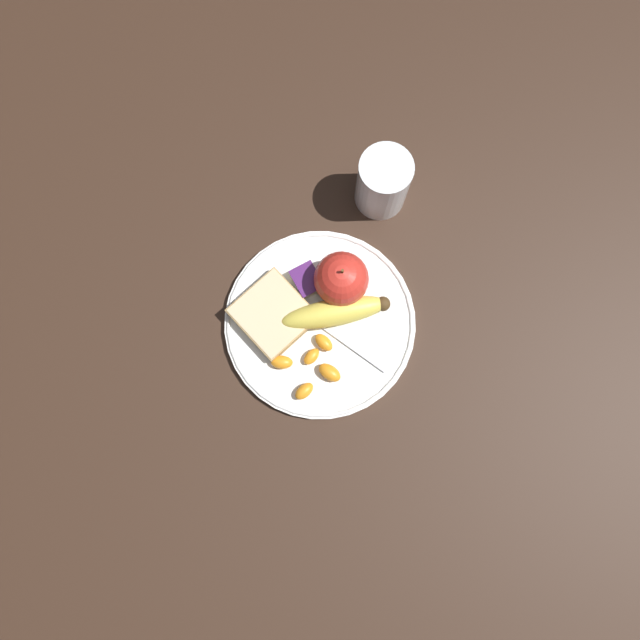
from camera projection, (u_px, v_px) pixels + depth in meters
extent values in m
plane|color=#332116|center=(320.00, 324.00, 0.90)|extent=(3.00, 3.00, 0.00)
cylinder|color=white|center=(320.00, 323.00, 0.89)|extent=(0.27, 0.27, 0.01)
torus|color=white|center=(320.00, 323.00, 0.89)|extent=(0.27, 0.27, 0.01)
cylinder|color=silver|center=(383.00, 183.00, 0.88)|extent=(0.08, 0.08, 0.10)
cylinder|color=#F4A81E|center=(382.00, 185.00, 0.89)|extent=(0.07, 0.07, 0.08)
sphere|color=red|center=(341.00, 279.00, 0.86)|extent=(0.08, 0.08, 0.08)
cylinder|color=brown|center=(342.00, 271.00, 0.82)|extent=(0.00, 0.00, 0.01)
ellipsoid|color=#E0CC4C|center=(334.00, 313.00, 0.87)|extent=(0.08, 0.15, 0.04)
sphere|color=#473319|center=(383.00, 304.00, 0.87)|extent=(0.02, 0.02, 0.02)
cube|color=#AB8751|center=(273.00, 315.00, 0.88)|extent=(0.12, 0.11, 0.02)
cube|color=beige|center=(273.00, 315.00, 0.88)|extent=(0.11, 0.11, 0.02)
cube|color=silver|center=(353.00, 345.00, 0.88)|extent=(0.11, 0.06, 0.00)
cube|color=silver|center=(306.00, 312.00, 0.89)|extent=(0.06, 0.04, 0.00)
cube|color=white|center=(307.00, 281.00, 0.89)|extent=(0.04, 0.03, 0.02)
cube|color=#4C1E60|center=(307.00, 279.00, 0.88)|extent=(0.04, 0.04, 0.00)
ellipsoid|color=orange|center=(282.00, 362.00, 0.87)|extent=(0.03, 0.04, 0.02)
ellipsoid|color=orange|center=(304.00, 391.00, 0.86)|extent=(0.02, 0.03, 0.02)
ellipsoid|color=orange|center=(324.00, 342.00, 0.87)|extent=(0.03, 0.03, 0.02)
ellipsoid|color=orange|center=(312.00, 356.00, 0.87)|extent=(0.02, 0.03, 0.02)
ellipsoid|color=orange|center=(330.00, 373.00, 0.86)|extent=(0.04, 0.03, 0.02)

